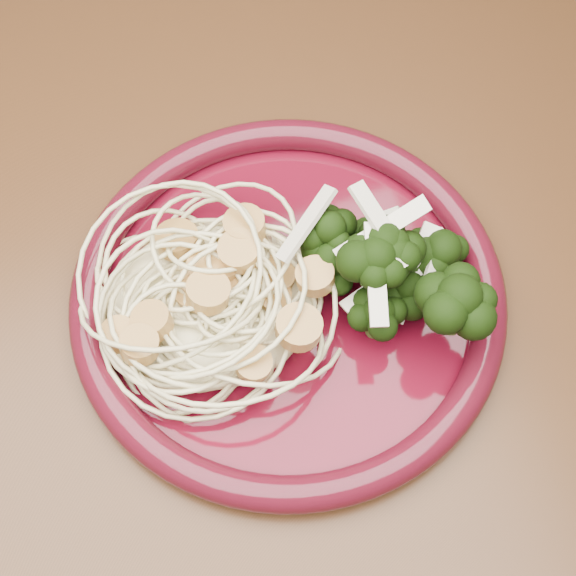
% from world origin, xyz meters
% --- Properties ---
extents(dining_table, '(1.20, 0.80, 0.75)m').
position_xyz_m(dining_table, '(0.00, 0.00, 0.65)').
color(dining_table, '#472814').
rests_on(dining_table, ground).
extents(dinner_plate, '(0.34, 0.34, 0.02)m').
position_xyz_m(dinner_plate, '(-0.03, -0.08, 0.76)').
color(dinner_plate, '#4B0715').
rests_on(dinner_plate, dining_table).
extents(spaghetti_pile, '(0.17, 0.15, 0.03)m').
position_xyz_m(spaghetti_pile, '(-0.08, -0.06, 0.77)').
color(spaghetti_pile, beige).
rests_on(spaghetti_pile, dinner_plate).
extents(scallop_cluster, '(0.16, 0.16, 0.04)m').
position_xyz_m(scallop_cluster, '(-0.08, -0.06, 0.81)').
color(scallop_cluster, tan).
rests_on(scallop_cluster, spaghetti_pile).
extents(broccoli_pile, '(0.13, 0.17, 0.05)m').
position_xyz_m(broccoli_pile, '(0.03, -0.09, 0.78)').
color(broccoli_pile, black).
rests_on(broccoli_pile, dinner_plate).
extents(onion_garnish, '(0.09, 0.11, 0.06)m').
position_xyz_m(onion_garnish, '(0.03, -0.09, 0.82)').
color(onion_garnish, beige).
rests_on(onion_garnish, broccoli_pile).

